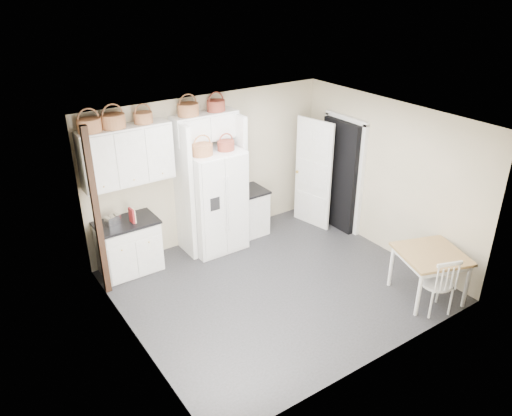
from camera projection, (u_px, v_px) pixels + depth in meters
floor at (276, 286)px, 7.74m from camera, size 4.50×4.50×0.00m
ceiling at (280, 123)px, 6.61m from camera, size 4.50×4.50×0.00m
wall_back at (210, 169)px, 8.66m from camera, size 4.50×0.00×4.50m
wall_left at (129, 256)px, 6.03m from camera, size 0.00×4.00×4.00m
wall_right at (387, 177)px, 8.31m from camera, size 0.00×4.00×4.00m
refrigerator at (215, 200)px, 8.47m from camera, size 0.92×0.74×1.78m
base_cab_left at (129, 247)px, 7.97m from camera, size 0.92×0.58×0.85m
base_cab_right at (251, 212)px, 9.16m from camera, size 0.47×0.56×0.82m
dining_table at (428, 274)px, 7.36m from camera, size 1.13×1.13×0.74m
windsor_chair at (437, 284)px, 7.00m from camera, size 0.55×0.53×0.91m
counter_left at (126, 223)px, 7.77m from camera, size 0.95×0.62×0.04m
counter_right at (251, 190)px, 8.97m from camera, size 0.50×0.60×0.04m
toaster at (113, 220)px, 7.64m from camera, size 0.25×0.19×0.15m
cookbook_red at (132, 216)px, 7.70m from camera, size 0.04×0.16×0.23m
cookbook_cream at (134, 216)px, 7.72m from camera, size 0.05×0.14×0.21m
basket_upper_a at (89, 125)px, 7.03m from camera, size 0.34×0.34×0.19m
basket_upper_b at (113, 121)px, 7.21m from camera, size 0.35×0.35×0.20m
basket_upper_c at (143, 118)px, 7.45m from camera, size 0.29×0.29×0.16m
basket_bridge_a at (188, 110)px, 7.82m from camera, size 0.34×0.34×0.19m
basket_bridge_b at (216, 106)px, 8.08m from camera, size 0.31×0.31×0.18m
basket_fridge_a at (202, 150)px, 7.85m from camera, size 0.34×0.34×0.18m
basket_fridge_b at (226, 146)px, 8.07m from camera, size 0.29×0.29×0.15m
upper_cabinet at (127, 155)px, 7.52m from camera, size 1.40×0.34×0.90m
bridge_cabinet at (205, 127)px, 8.10m from camera, size 1.12×0.34×0.45m
fridge_panel_left at (184, 191)px, 8.17m from camera, size 0.08×0.60×2.30m
fridge_panel_right at (237, 178)px, 8.69m from camera, size 0.08×0.60×2.30m
trim_post at (97, 214)px, 7.06m from camera, size 0.09×0.09×2.60m
doorway_void at (340, 175)px, 9.13m from camera, size 0.18×0.85×2.05m
door_slab at (313, 174)px, 9.20m from camera, size 0.21×0.79×2.05m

